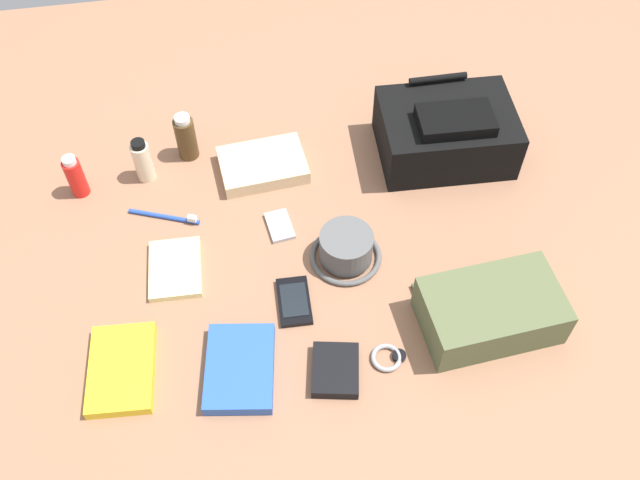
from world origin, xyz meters
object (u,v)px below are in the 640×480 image
(sunscreen_spray, at_px, (76,176))
(lotion_bottle, at_px, (143,161))
(cell_phone, at_px, (294,301))
(folded_towel, at_px, (263,165))
(bucket_hat, at_px, (346,249))
(paperback_novel, at_px, (122,369))
(toiletry_pouch, at_px, (490,310))
(backpack, at_px, (446,132))
(travel_guidebook, at_px, (240,369))
(toothbrush, at_px, (168,217))
(media_player, at_px, (280,226))
(wallet, at_px, (335,370))
(notepad, at_px, (175,267))
(wristwatch, at_px, (388,357))
(cologne_bottle, at_px, (186,137))

(sunscreen_spray, bearing_deg, lotion_bottle, 8.41)
(cell_phone, xyz_separation_m, folded_towel, (-0.02, 0.38, 0.01))
(bucket_hat, height_order, sunscreen_spray, sunscreen_spray)
(sunscreen_spray, relative_size, paperback_novel, 0.59)
(toiletry_pouch, bearing_deg, folded_towel, 129.21)
(backpack, xyz_separation_m, toiletry_pouch, (-0.04, -0.48, -0.02))
(travel_guidebook, relative_size, toothbrush, 1.26)
(media_player, xyz_separation_m, wallet, (0.06, -0.37, 0.01))
(toiletry_pouch, height_order, notepad, toiletry_pouch)
(toothbrush, bearing_deg, backpack, 8.20)
(travel_guidebook, bearing_deg, folded_towel, 78.19)
(sunscreen_spray, distance_m, wristwatch, 0.82)
(toiletry_pouch, bearing_deg, notepad, 159.22)
(travel_guidebook, relative_size, folded_towel, 1.00)
(cell_phone, height_order, toothbrush, toothbrush)
(media_player, distance_m, notepad, 0.25)
(backpack, height_order, bucket_hat, backpack)
(cologne_bottle, bearing_deg, sunscreen_spray, -163.10)
(sunscreen_spray, bearing_deg, paperback_novel, -79.20)
(wristwatch, bearing_deg, wallet, -173.60)
(bucket_hat, relative_size, toothbrush, 0.99)
(cologne_bottle, xyz_separation_m, folded_towel, (0.17, -0.08, -0.04))
(cologne_bottle, distance_m, wristwatch, 0.72)
(cell_phone, xyz_separation_m, notepad, (-0.24, 0.13, 0.00))
(backpack, height_order, cell_phone, backpack)
(paperback_novel, relative_size, wristwatch, 2.75)
(wallet, distance_m, notepad, 0.42)
(media_player, height_order, folded_towel, folded_towel)
(wristwatch, bearing_deg, sunscreen_spray, 138.29)
(backpack, distance_m, sunscreen_spray, 0.87)
(sunscreen_spray, distance_m, notepad, 0.33)
(backpack, relative_size, lotion_bottle, 2.75)
(cell_phone, height_order, media_player, cell_phone)
(media_player, bearing_deg, cell_phone, -89.20)
(sunscreen_spray, xyz_separation_m, media_player, (0.44, -0.18, -0.05))
(lotion_bottle, height_order, cell_phone, lotion_bottle)
(wristwatch, bearing_deg, folded_towel, 108.68)
(lotion_bottle, relative_size, paperback_novel, 0.60)
(backpack, relative_size, toiletry_pouch, 1.13)
(toiletry_pouch, relative_size, folded_towel, 1.42)
(bucket_hat, xyz_separation_m, folded_towel, (-0.15, 0.28, -0.01))
(backpack, xyz_separation_m, folded_towel, (-0.44, 0.01, -0.05))
(cologne_bottle, xyz_separation_m, notepad, (-0.05, -0.34, -0.05))
(backpack, relative_size, sunscreen_spray, 2.81)
(sunscreen_spray, xyz_separation_m, travel_guidebook, (0.32, -0.52, -0.04))
(bucket_hat, bearing_deg, wallet, -105.09)
(travel_guidebook, bearing_deg, wallet, -10.56)
(toiletry_pouch, relative_size, lotion_bottle, 2.43)
(wallet, bearing_deg, cologne_bottle, 122.67)
(toiletry_pouch, height_order, lotion_bottle, lotion_bottle)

